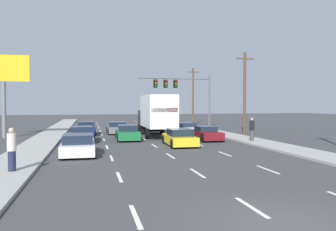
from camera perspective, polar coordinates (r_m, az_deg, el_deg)
ground_plane at (r=32.81m, az=-5.16°, el=-3.37°), size 140.00×140.00×0.00m
sidewalk_right at (r=30.35m, az=11.84°, el=-3.70°), size 2.57×80.00×0.14m
sidewalk_left at (r=27.75m, az=-20.79°, el=-4.30°), size 2.57×80.00×0.14m
lane_markings at (r=31.83m, az=-4.91°, el=-3.52°), size 6.94×57.00×0.01m
car_navy at (r=34.05m, az=-13.76°, el=-2.23°), size 1.85×4.07×1.31m
car_blue at (r=27.93m, az=-14.39°, el=-3.15°), size 2.00×4.35×1.24m
car_white at (r=20.63m, az=-15.06°, el=-4.92°), size 2.01×4.38×1.26m
car_gray at (r=34.89m, az=-8.72°, el=-2.12°), size 1.99×4.11×1.23m
car_green at (r=28.62m, az=-6.92°, el=-3.00°), size 2.01×4.48×1.26m
box_truck at (r=31.32m, az=-1.99°, el=0.33°), size 2.76×8.16×3.85m
car_yellow at (r=24.46m, az=1.99°, el=-3.82°), size 2.05×4.31×1.24m
car_silver at (r=35.15m, az=3.01°, el=-2.15°), size 1.90×4.63×1.12m
car_maroon at (r=28.43m, az=6.48°, el=-3.09°), size 1.85×4.25×1.17m
traffic_signal_mast at (r=40.62m, az=1.62°, el=4.85°), size 9.05×0.69×6.79m
utility_pole_mid at (r=33.74m, az=12.94°, el=3.85°), size 1.80×0.28×8.10m
utility_pole_far at (r=49.63m, az=4.28°, el=3.42°), size 1.80×0.28×8.39m
roadside_billboard at (r=33.30m, az=-26.25°, el=5.74°), size 4.41×0.36×7.42m
pedestrian_near_corner at (r=15.90m, az=-25.09°, el=-5.24°), size 0.38×0.38×1.87m
pedestrian_mid_block at (r=27.18m, az=14.12°, el=-2.29°), size 0.38×0.38×1.81m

